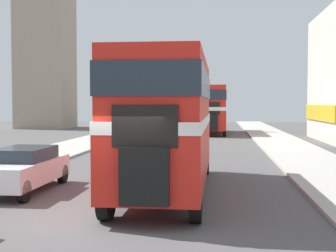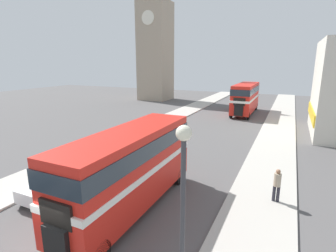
{
  "view_description": "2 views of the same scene",
  "coord_description": "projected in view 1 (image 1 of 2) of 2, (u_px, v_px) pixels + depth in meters",
  "views": [
    {
      "loc": [
        2.41,
        -10.39,
        2.77
      ],
      "look_at": [
        0.82,
        4.15,
        2.07
      ],
      "focal_mm": 50.0,
      "sensor_mm": 36.0,
      "label": 1
    },
    {
      "loc": [
        7.63,
        -5.98,
        7.29
      ],
      "look_at": [
        0.0,
        10.26,
        2.93
      ],
      "focal_mm": 28.0,
      "sensor_mm": 36.0,
      "label": 2
    }
  ],
  "objects": [
    {
      "name": "double_decker_bus",
      "position": [
        168.0,
        114.0,
        14.61
      ],
      "size": [
        2.43,
        9.45,
        4.11
      ],
      "color": "red",
      "rests_on": "ground_plane"
    },
    {
      "name": "car_parked_mid",
      "position": [
        23.0,
        168.0,
        14.76
      ],
      "size": [
        1.69,
        4.17,
        1.38
      ],
      "color": "white",
      "rests_on": "ground_plane"
    },
    {
      "name": "bus_distant",
      "position": [
        212.0,
        106.0,
        43.01
      ],
      "size": [
        2.54,
        9.94,
        4.33
      ],
      "color": "red",
      "rests_on": "ground_plane"
    },
    {
      "name": "ground_plane",
      "position": [
        113.0,
        224.0,
        10.72
      ],
      "size": [
        120.0,
        120.0,
        0.0
      ],
      "primitive_type": "plane",
      "color": "#565454"
    }
  ]
}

